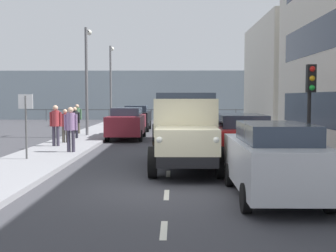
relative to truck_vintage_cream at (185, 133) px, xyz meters
name	(u,v)px	position (x,y,z in m)	size (l,w,h in m)	color
ground_plane	(171,144)	(0.53, -7.68, -1.18)	(80.00, 80.00, 0.00)	#38383D
sidewalk_left	(267,143)	(-4.17, -7.68, -1.10)	(2.64, 42.15, 0.15)	gray
sidewalk_right	(74,143)	(5.23, -7.68, -1.10)	(2.64, 42.15, 0.15)	gray
road_centreline_markings	(170,146)	(0.53, -7.17, -1.17)	(0.12, 38.37, 0.01)	silver
building_far_block	(309,76)	(-9.25, -17.99, 2.63)	(7.52, 11.02, 7.61)	beige
sea_horizon	(173,95)	(0.53, -31.75, 1.32)	(80.00, 0.80, 5.00)	#84939E
seawall_railing	(172,112)	(0.53, -28.15, -0.26)	(28.08, 0.08, 1.20)	#4C5156
truck_vintage_cream	(185,133)	(0.00, 0.00, 0.00)	(2.17, 5.64, 2.43)	black
car_silver_kerbside_near	(274,159)	(-1.90, 3.80, -0.28)	(1.84, 4.29, 1.72)	#B7BABF
car_red_kerbside_1	(240,138)	(-1.90, -1.35, -0.28)	(1.89, 4.52, 1.72)	#B21E1E
car_maroon_oppositeside_0	(127,123)	(2.96, -10.48, -0.28)	(1.91, 4.64, 1.72)	maroon
car_black_oppositeside_1	(137,117)	(2.96, -16.84, -0.28)	(1.86, 4.41, 1.72)	black
pedestrian_couple_a	(71,125)	(4.40, -3.46, 0.01)	(0.53, 0.34, 1.77)	#383342
pedestrian_by_lamp	(56,122)	(5.57, -5.58, 0.03)	(0.53, 0.34, 1.80)	#383342
pedestrian_with_bag	(65,123)	(5.53, -7.13, -0.11)	(0.53, 0.34, 1.58)	#4C473D
pedestrian_near_railing	(75,120)	(5.57, -9.35, -0.07)	(0.53, 0.34, 1.63)	black
pedestrian_couple_b	(77,116)	(6.10, -12.34, -0.01)	(0.53, 0.34, 1.73)	#4C473D
traffic_light_near	(310,92)	(-4.07, -0.68, 1.29)	(0.28, 0.41, 3.20)	black
lamp_post_promenade	(87,71)	(5.30, -11.39, 2.61)	(0.32, 1.14, 6.06)	#59595B
lamp_post_far	(111,78)	(5.32, -21.03, 2.66)	(0.32, 1.14, 6.15)	#59595B
street_sign	(26,115)	(5.50, -1.49, 0.50)	(0.50, 0.07, 2.25)	#4C4C4C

